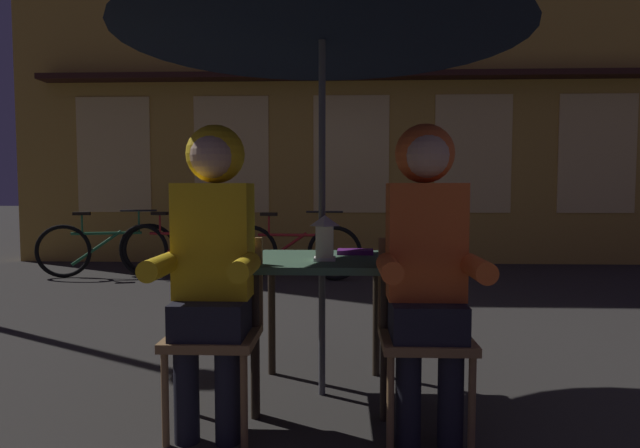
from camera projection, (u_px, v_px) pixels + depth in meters
ground_plane at (322, 394)px, 2.90m from camera, size 60.00×60.00×0.00m
cafe_table at (322, 277)px, 2.86m from camera, size 0.72×0.72×0.74m
patio_umbrella at (322, 3)px, 2.77m from camera, size 2.10×2.10×2.31m
lantern at (325, 237)px, 2.75m from camera, size 0.11×0.11×0.23m
chair_left at (217, 321)px, 2.52m from camera, size 0.40×0.40×0.87m
chair_right at (423, 323)px, 2.48m from camera, size 0.40×0.40×0.87m
person_left_hooded at (213, 246)px, 2.44m from camera, size 0.45×0.56×1.40m
person_right_hooded at (426, 247)px, 2.40m from camera, size 0.45×0.56×1.40m
shopfront_building at (351, 55)px, 8.07m from camera, size 10.00×0.93×6.20m
bicycle_nearest at (107, 249)px, 6.76m from camera, size 1.64×0.46×0.84m
bicycle_second at (182, 250)px, 6.67m from camera, size 1.67×0.25×0.84m
bicycle_third at (292, 251)px, 6.50m from camera, size 1.68×0.12×0.84m
book at (355, 252)px, 3.02m from camera, size 0.21×0.15×0.02m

